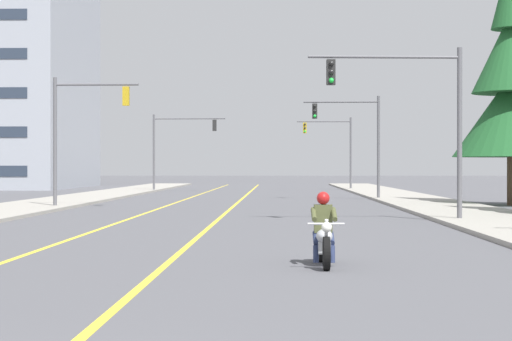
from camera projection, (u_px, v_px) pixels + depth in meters
lane_stripe_center at (239, 202)px, 51.28m from camera, size 0.16×100.00×0.01m
lane_stripe_left at (179, 202)px, 51.36m from camera, size 0.16×100.00×0.01m
sidewalk_kerb_right at (432, 204)px, 46.03m from camera, size 4.40×110.00×0.14m
sidewalk_kerb_left at (46, 204)px, 46.52m from camera, size 4.40×110.00×0.14m
motorcycle_with_rider at (324, 236)px, 17.98m from camera, size 0.70×2.19×1.46m
traffic_signal_near_right at (415, 105)px, 32.26m from camera, size 5.49×0.64×6.20m
traffic_signal_near_left at (79, 123)px, 43.05m from camera, size 4.08×0.37×6.20m
traffic_signal_mid_right at (357, 131)px, 54.33m from camera, size 4.56×0.37×6.20m
traffic_signal_mid_left at (175, 140)px, 73.27m from camera, size 5.87×0.48×6.20m
traffic_signal_far_right at (335, 142)px, 77.72m from camera, size 4.71×0.37×6.20m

